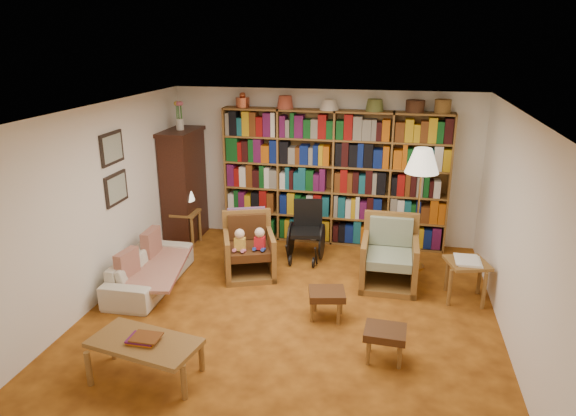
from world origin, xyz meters
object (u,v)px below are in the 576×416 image
(floor_lamp, at_px, (422,166))
(coffee_table, at_px, (145,345))
(side_table_papers, at_px, (467,268))
(footstool_a, at_px, (327,296))
(armchair_sage, at_px, (389,258))
(sofa, at_px, (150,270))
(side_table_lamp, at_px, (186,220))
(armchair_leather, at_px, (251,249))
(footstool_b, at_px, (385,335))
(wheelchair, at_px, (306,232))

(floor_lamp, bearing_deg, coffee_table, -129.68)
(side_table_papers, distance_m, footstool_a, 1.90)
(armchair_sage, bearing_deg, side_table_papers, -17.52)
(armchair_sage, relative_size, side_table_papers, 1.56)
(sofa, distance_m, side_table_lamp, 1.55)
(side_table_lamp, relative_size, floor_lamp, 0.31)
(armchair_leather, xyz_separation_m, footstool_b, (1.97, -1.78, -0.07))
(floor_lamp, relative_size, coffee_table, 1.55)
(footstool_a, bearing_deg, armchair_leather, 139.87)
(sofa, distance_m, footstool_b, 3.39)
(sofa, bearing_deg, floor_lamp, -70.57)
(footstool_a, bearing_deg, side_table_lamp, 143.96)
(side_table_lamp, relative_size, coffee_table, 0.48)
(armchair_leather, relative_size, footstool_a, 1.94)
(footstool_b, relative_size, coffee_table, 0.38)
(armchair_sage, distance_m, footstool_a, 1.35)
(armchair_leather, relative_size, footstool_b, 2.15)
(side_table_papers, height_order, coffee_table, side_table_papers)
(floor_lamp, bearing_deg, side_table_papers, -55.13)
(side_table_lamp, bearing_deg, footstool_b, -38.23)
(sofa, xyz_separation_m, armchair_sage, (3.22, 0.79, 0.12))
(wheelchair, height_order, footstool_a, wheelchair)
(footstool_b, xyz_separation_m, coffee_table, (-2.33, -0.81, 0.08))
(floor_lamp, bearing_deg, sofa, -159.15)
(wheelchair, relative_size, coffee_table, 0.78)
(coffee_table, bearing_deg, side_table_lamp, 106.03)
(wheelchair, height_order, footstool_b, wheelchair)
(side_table_lamp, bearing_deg, coffee_table, -73.97)
(wheelchair, distance_m, floor_lamp, 2.01)
(floor_lamp, xyz_separation_m, footstool_b, (-0.36, -2.44, -1.26))
(side_table_lamp, bearing_deg, footstool_a, -36.04)
(footstool_b, bearing_deg, armchair_leather, 137.94)
(sofa, height_order, wheelchair, wheelchair)
(armchair_leather, relative_size, armchair_sage, 1.02)
(sofa, height_order, side_table_papers, side_table_papers)
(floor_lamp, height_order, footstool_a, floor_lamp)
(side_table_papers, height_order, footstool_b, side_table_papers)
(wheelchair, height_order, side_table_papers, wheelchair)
(sofa, bearing_deg, coffee_table, -156.33)
(wheelchair, bearing_deg, coffee_table, -107.75)
(side_table_lamp, distance_m, footstool_b, 4.23)
(side_table_lamp, relative_size, side_table_papers, 0.92)
(footstool_a, distance_m, footstool_b, 1.02)
(side_table_lamp, height_order, floor_lamp, floor_lamp)
(coffee_table, bearing_deg, wheelchair, 72.25)
(armchair_leather, xyz_separation_m, coffee_table, (-0.36, -2.59, 0.01))
(wheelchair, bearing_deg, side_table_papers, -22.20)
(wheelchair, bearing_deg, sofa, -144.13)
(side_table_lamp, bearing_deg, floor_lamp, -2.68)
(armchair_sage, height_order, footstool_b, armchair_sage)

